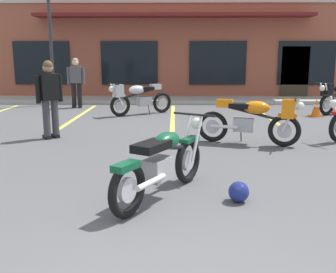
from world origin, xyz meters
The scene contains 12 objects.
ground_plane centered at (0.00, 4.15, 0.00)m, with size 80.00×80.00×0.00m, color #515154.
sidewalk_kerb centered at (0.00, 12.92, 0.07)m, with size 22.00×1.80×0.14m, color #A8A59E.
brick_storefront_building centered at (0.00, 16.56, 2.02)m, with size 17.56×6.51×4.04m.
painted_stall_lines centered at (0.00, 9.32, 0.00)m, with size 11.25×4.80×0.01m.
motorcycle_foreground_classic centered at (-0.09, 2.58, 0.46)m, with size 1.30×1.90×0.98m.
motorcycle_red_sportbike centered at (-1.04, 9.58, 0.53)m, with size 1.85×1.39×0.98m.
motorcycle_blue_standard centered at (1.65, 5.63, 0.53)m, with size 2.05×0.95×0.98m.
person_by_back_row centered at (-3.28, 11.17, 0.95)m, with size 0.60×0.29×1.68m.
person_near_building centered at (-2.62, 6.14, 0.95)m, with size 0.51×0.48×1.68m.
helmet_on_pavement centered at (0.86, 2.43, 0.13)m, with size 0.26×0.26×0.26m.
traffic_cone centered at (4.22, 9.37, 0.26)m, with size 0.34×0.34×0.53m.
parking_lot_lamp_post centered at (-4.27, 11.72, 3.52)m, with size 0.24×0.76×5.52m.
Camera 1 is at (0.06, -2.24, 1.81)m, focal length 42.28 mm.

